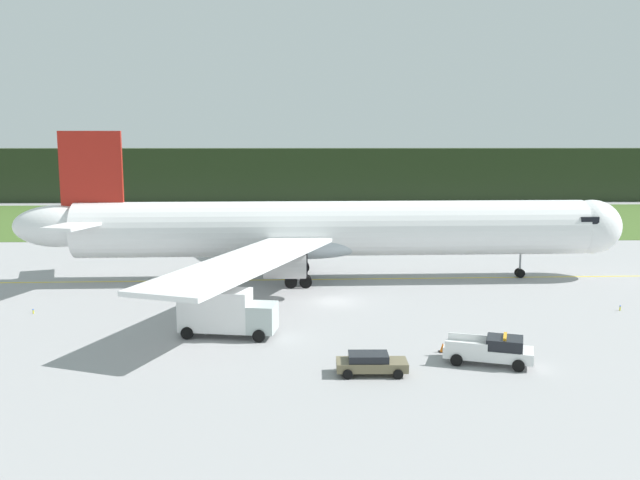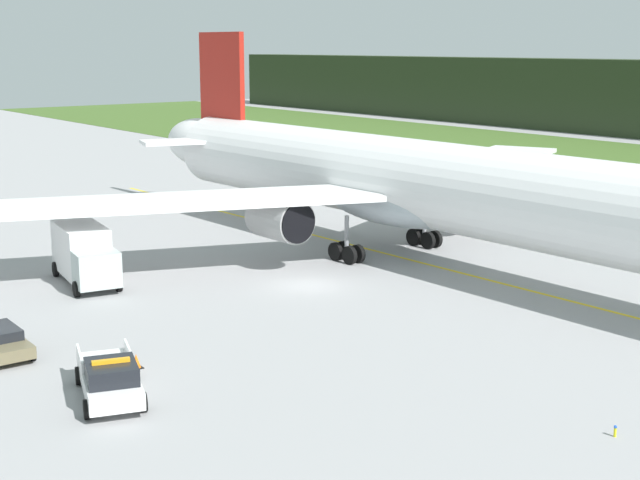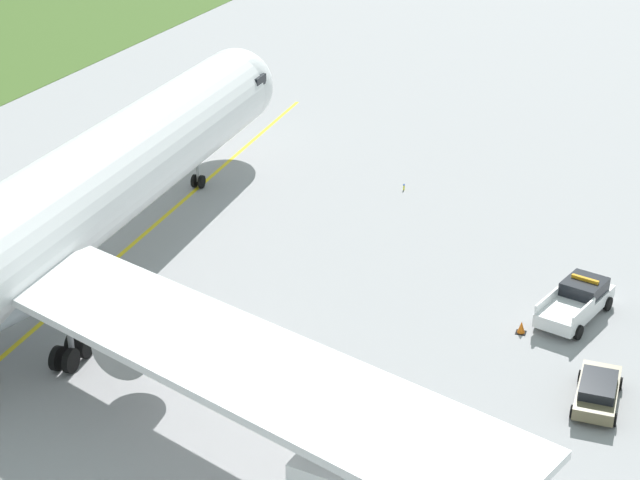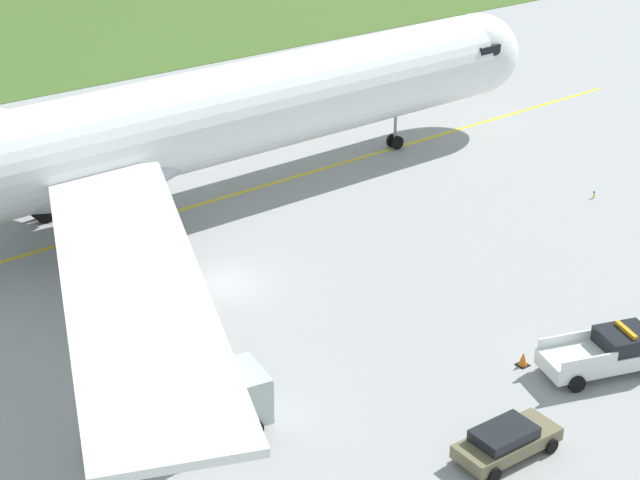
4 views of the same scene
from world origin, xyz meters
name	(u,v)px [view 3 (image 3 of 4)]	position (x,y,z in m)	size (l,w,h in m)	color
ground	(208,349)	(0.00, 0.00, 0.00)	(320.00, 320.00, 0.00)	#9A999B
taxiway_centerline_main	(48,318)	(0.15, 9.20, 0.00)	(80.86, 0.30, 0.01)	yellow
airliner	(29,234)	(-0.50, 9.18, 5.04)	(60.79, 53.69, 14.81)	white
ops_pickup_truck	(577,301)	(9.28, -16.61, 0.90)	(5.88, 3.67, 1.94)	white
catering_truck	(356,462)	(-8.37, -10.16, 1.80)	(7.21, 3.58, 3.55)	#B0BDBB
staff_car	(598,390)	(1.41, -18.34, 0.70)	(4.32, 2.00, 1.30)	brown
apron_cone	(521,327)	(6.64, -14.21, 0.31)	(0.51, 0.51, 0.64)	black
taxiway_edge_light_east	(404,187)	(23.52, -3.66, 0.24)	(0.12, 0.12, 0.44)	yellow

